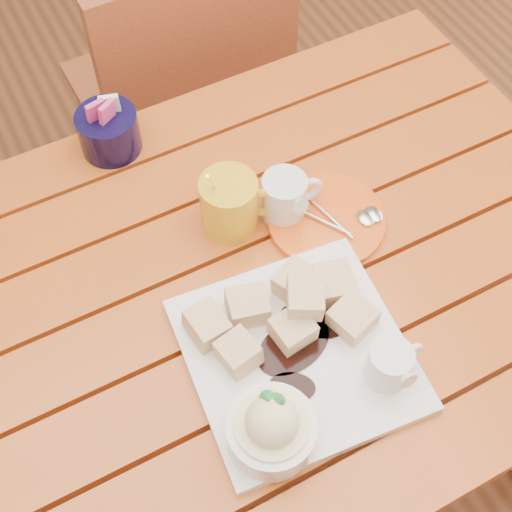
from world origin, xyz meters
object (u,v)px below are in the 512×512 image
table (236,323)px  coffee_mug_right (231,204)px  chair_far (186,95)px  dessert_plate (293,366)px  orange_saucer (327,219)px

table → coffee_mug_right: 0.20m
table → chair_far: (0.19, 0.64, -0.15)m
dessert_plate → orange_saucer: (0.17, 0.20, -0.03)m
coffee_mug_right → chair_far: (0.14, 0.53, -0.30)m
orange_saucer → dessert_plate: bearing=-131.2°
orange_saucer → chair_far: (0.01, 0.60, -0.26)m
dessert_plate → coffee_mug_right: bearing=80.9°
table → orange_saucer: size_ratio=6.54×
chair_far → orange_saucer: bearing=88.3°
table → orange_saucer: (0.18, 0.04, 0.11)m
dessert_plate → chair_far: chair_far is taller
dessert_plate → chair_far: size_ratio=0.36×
dessert_plate → orange_saucer: 0.27m
table → chair_far: chair_far is taller
dessert_plate → table: bearing=92.8°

